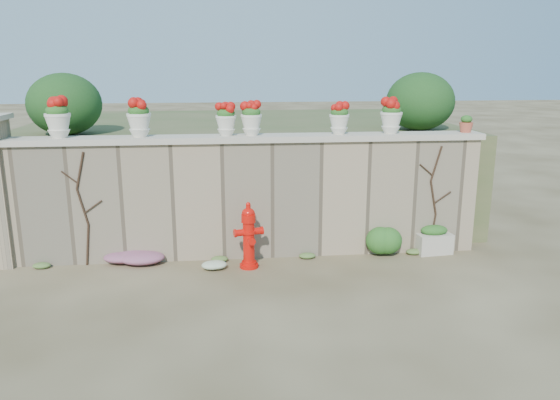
{
  "coord_description": "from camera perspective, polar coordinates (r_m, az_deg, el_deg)",
  "views": [
    {
      "loc": [
        -0.41,
        -7.26,
        3.27
      ],
      "look_at": [
        0.52,
        1.4,
        1.08
      ],
      "focal_mm": 35.0,
      "sensor_mm": 36.0,
      "label": 1
    }
  ],
  "objects": [
    {
      "name": "stone_wall",
      "position": [
        9.35,
        -3.42,
        0.06
      ],
      "size": [
        8.0,
        0.4,
        2.0
      ],
      "primitive_type": "cube",
      "color": "gray",
      "rests_on": "ground"
    },
    {
      "name": "urn_pot_0",
      "position": [
        9.46,
        -22.21,
        7.9
      ],
      "size": [
        0.4,
        0.4,
        0.63
      ],
      "color": "silver",
      "rests_on": "wall_cap"
    },
    {
      "name": "urn_pot_5",
      "position": [
        9.54,
        11.54,
        8.56
      ],
      "size": [
        0.37,
        0.37,
        0.58
      ],
      "color": "silver",
      "rests_on": "wall_cap"
    },
    {
      "name": "planter_box",
      "position": [
        10.01,
        15.74,
        -4.05
      ],
      "size": [
        0.65,
        0.42,
        0.51
      ],
      "rotation": [
        0.0,
        0.0,
        0.1
      ],
      "color": "#BBB39F",
      "rests_on": "ground"
    },
    {
      "name": "ground",
      "position": [
        7.97,
        -2.67,
        -10.1
      ],
      "size": [
        80.0,
        80.0,
        0.0
      ],
      "primitive_type": "plane",
      "color": "#473B23",
      "rests_on": "ground"
    },
    {
      "name": "back_shrub_left",
      "position": [
        10.65,
        -21.59,
        9.29
      ],
      "size": [
        1.3,
        1.3,
        1.1
      ],
      "primitive_type": "ellipsoid",
      "color": "#143814",
      "rests_on": "raised_fill"
    },
    {
      "name": "terracotta_pot",
      "position": [
        10.04,
        18.87,
        7.45
      ],
      "size": [
        0.24,
        0.24,
        0.28
      ],
      "color": "#B04B36",
      "rests_on": "wall_cap"
    },
    {
      "name": "raised_fill",
      "position": [
        12.47,
        -4.15,
        3.62
      ],
      "size": [
        9.0,
        6.0,
        2.0
      ],
      "primitive_type": "cube",
      "color": "#384C23",
      "rests_on": "ground"
    },
    {
      "name": "vine_left",
      "position": [
        9.4,
        -19.85,
        -0.75
      ],
      "size": [
        0.6,
        0.04,
        1.91
      ],
      "color": "black",
      "rests_on": "ground"
    },
    {
      "name": "back_shrub_right",
      "position": [
        10.97,
        14.44,
        9.94
      ],
      "size": [
        1.3,
        1.3,
        1.1
      ],
      "primitive_type": "ellipsoid",
      "color": "#143814",
      "rests_on": "raised_fill"
    },
    {
      "name": "urn_pot_4",
      "position": [
        9.31,
        6.21,
        8.46
      ],
      "size": [
        0.34,
        0.34,
        0.53
      ],
      "color": "silver",
      "rests_on": "wall_cap"
    },
    {
      "name": "urn_pot_1",
      "position": [
        9.19,
        -14.53,
        8.28
      ],
      "size": [
        0.39,
        0.39,
        0.61
      ],
      "color": "silver",
      "rests_on": "wall_cap"
    },
    {
      "name": "urn_pot_2",
      "position": [
        9.1,
        -5.67,
        8.36
      ],
      "size": [
        0.34,
        0.34,
        0.53
      ],
      "color": "silver",
      "rests_on": "wall_cap"
    },
    {
      "name": "fire_hydrant",
      "position": [
        8.89,
        -3.29,
        -3.7
      ],
      "size": [
        0.48,
        0.34,
        1.1
      ],
      "rotation": [
        0.0,
        0.0,
        0.23
      ],
      "color": "red",
      "rests_on": "ground"
    },
    {
      "name": "magenta_clump",
      "position": [
        9.48,
        -15.35,
        -5.71
      ],
      "size": [
        1.01,
        0.67,
        0.27
      ],
      "primitive_type": "ellipsoid",
      "color": "#C22699",
      "rests_on": "ground"
    },
    {
      "name": "urn_pot_3",
      "position": [
        9.11,
        -3.01,
        8.48
      ],
      "size": [
        0.35,
        0.35,
        0.55
      ],
      "color": "silver",
      "rests_on": "wall_cap"
    },
    {
      "name": "green_shrub",
      "position": [
        9.64,
        10.55,
        -3.98
      ],
      "size": [
        0.66,
        0.59,
        0.62
      ],
      "primitive_type": "ellipsoid",
      "color": "#1E5119",
      "rests_on": "ground"
    },
    {
      "name": "wall_cap",
      "position": [
        9.15,
        -3.52,
        6.45
      ],
      "size": [
        8.1,
        0.52,
        0.1
      ],
      "primitive_type": "cube",
      "color": "#BBB39F",
      "rests_on": "stone_wall"
    },
    {
      "name": "white_flowers",
      "position": [
        8.94,
        -7.14,
        -6.8
      ],
      "size": [
        0.51,
        0.41,
        0.18
      ],
      "primitive_type": "ellipsoid",
      "color": "white",
      "rests_on": "ground"
    },
    {
      "name": "vine_right",
      "position": [
        9.83,
        15.79,
        0.18
      ],
      "size": [
        0.6,
        0.04,
        1.91
      ],
      "color": "black",
      "rests_on": "ground"
    }
  ]
}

